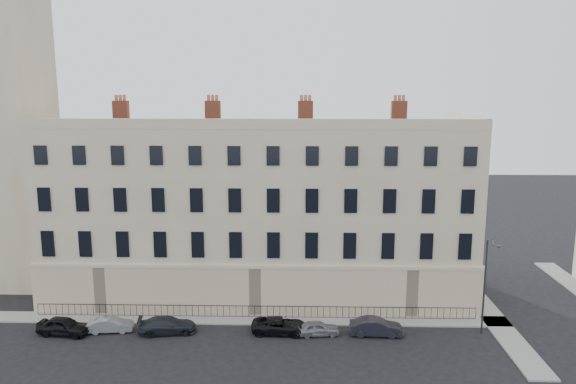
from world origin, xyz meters
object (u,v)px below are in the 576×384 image
at_px(car_c, 167,325).
at_px(streetlamp, 486,283).
at_px(car_f, 376,327).
at_px(car_d, 280,326).
at_px(car_e, 318,328).
at_px(car_a, 64,326).
at_px(car_b, 111,325).

relative_size(car_c, streetlamp, 0.59).
distance_m(car_f, streetlamp, 8.69).
height_order(car_d, streetlamp, streetlamp).
bearing_deg(car_f, streetlamp, -84.53).
height_order(car_c, streetlamp, streetlamp).
height_order(car_e, car_f, car_f).
bearing_deg(car_a, car_e, -81.06).
height_order(car_d, car_f, car_f).
distance_m(car_b, car_c, 4.34).
relative_size(car_b, car_e, 1.05).
distance_m(car_d, streetlamp, 15.52).
bearing_deg(streetlamp, car_d, -161.45).
height_order(car_c, car_e, car_c).
bearing_deg(car_f, car_e, 93.66).
height_order(car_b, car_c, car_c).
distance_m(car_b, car_f, 19.94).
height_order(car_b, car_d, car_d).
bearing_deg(car_c, car_d, -97.54).
bearing_deg(car_c, car_b, 79.74).
xyz_separation_m(car_e, car_f, (4.33, 0.10, 0.10)).
xyz_separation_m(car_c, streetlamp, (23.60, 0.43, 3.40)).
height_order(car_c, car_d, car_c).
xyz_separation_m(car_b, car_c, (4.33, -0.11, 0.07)).
distance_m(car_a, car_b, 3.36).
distance_m(car_c, car_f, 15.60).
relative_size(car_a, car_b, 1.17).
bearing_deg(car_d, car_c, 94.10).
distance_m(car_a, car_c, 7.66).
distance_m(car_c, streetlamp, 23.85).
distance_m(car_b, car_d, 12.79).
distance_m(car_b, streetlamp, 28.15).
height_order(car_e, streetlamp, streetlamp).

